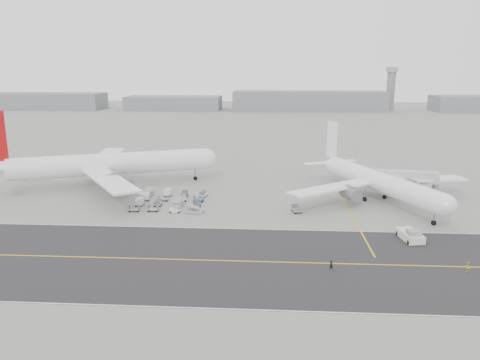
# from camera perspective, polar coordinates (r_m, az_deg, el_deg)

# --- Properties ---
(ground) EXTENTS (700.00, 700.00, 0.00)m
(ground) POSITION_cam_1_polar(r_m,az_deg,el_deg) (95.70, -3.74, -5.45)
(ground) COLOR gray
(ground) RESTS_ON ground
(taxiway) EXTENTS (220.00, 59.00, 0.03)m
(taxiway) POSITION_cam_1_polar(r_m,az_deg,el_deg) (78.49, -1.74, -9.81)
(taxiway) COLOR #2C2C2F
(taxiway) RESTS_ON ground
(horizon_buildings) EXTENTS (520.00, 28.00, 28.00)m
(horizon_buildings) POSITION_cam_1_polar(r_m,az_deg,el_deg) (351.53, 6.66, 8.43)
(horizon_buildings) COLOR slate
(horizon_buildings) RESTS_ON ground
(control_tower) EXTENTS (7.00, 7.00, 31.25)m
(control_tower) POSITION_cam_1_polar(r_m,az_deg,el_deg) (365.75, 17.90, 10.62)
(control_tower) COLOR slate
(control_tower) RESTS_ON ground
(airliner_a) EXTENTS (57.75, 56.68, 20.88)m
(airliner_a) POSITION_cam_1_polar(r_m,az_deg,el_deg) (129.23, -16.01, 1.84)
(airliner_a) COLOR white
(airliner_a) RESTS_ON ground
(airliner_b) EXTENTS (44.89, 45.95, 16.79)m
(airliner_b) POSITION_cam_1_polar(r_m,az_deg,el_deg) (115.95, 16.30, -0.08)
(airliner_b) COLOR white
(airliner_b) RESTS_ON ground
(pushback_tug) EXTENTS (3.97, 8.39, 2.36)m
(pushback_tug) POSITION_cam_1_polar(r_m,az_deg,el_deg) (92.37, 20.07, -6.36)
(pushback_tug) COLOR silver
(pushback_tug) RESTS_ON ground
(jet_bridge) EXTENTS (17.17, 5.62, 6.41)m
(jet_bridge) POSITION_cam_1_polar(r_m,az_deg,el_deg) (122.96, 19.51, 0.26)
(jet_bridge) COLOR gray
(jet_bridge) RESTS_ON ground
(gse_cluster) EXTENTS (21.02, 20.29, 1.86)m
(gse_cluster) POSITION_cam_1_polar(r_m,az_deg,el_deg) (110.99, -8.52, -2.87)
(gse_cluster) COLOR #A0A0A5
(gse_cluster) RESTS_ON ground
(stray_dolly) EXTENTS (2.28, 3.01, 1.65)m
(stray_dolly) POSITION_cam_1_polar(r_m,az_deg,el_deg) (103.98, 6.91, -3.95)
(stray_dolly) COLOR silver
(stray_dolly) RESTS_ON ground
(ground_crew_a) EXTENTS (0.73, 0.61, 1.70)m
(ground_crew_a) POSITION_cam_1_polar(r_m,az_deg,el_deg) (76.28, 11.06, -10.10)
(ground_crew_a) COLOR black
(ground_crew_a) RESTS_ON ground
(ground_crew_b) EXTENTS (0.89, 0.72, 1.72)m
(ground_crew_b) POSITION_cam_1_polar(r_m,az_deg,el_deg) (82.23, 25.99, -9.50)
(ground_crew_b) COLOR #C8D619
(ground_crew_b) RESTS_ON ground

